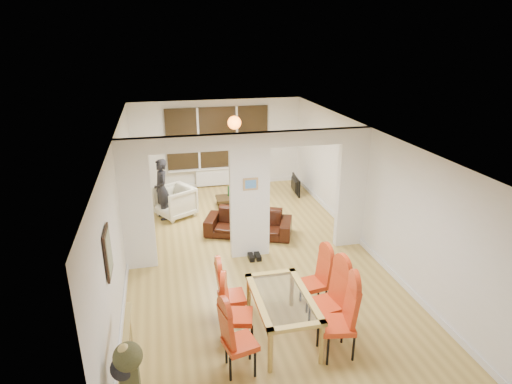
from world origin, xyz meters
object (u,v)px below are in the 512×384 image
object	(u,v)px
sofa	(248,223)
coffee_table	(237,201)
dining_chair_la	(240,339)
dining_chair_ra	(337,320)
dining_chair_rc	(314,280)
television	(293,185)
dining_chair_lc	(232,293)
bottle	(229,191)
dining_chair_rb	(327,300)
armchair	(175,202)
dining_chair_lb	(238,312)
dining_table	(282,316)
bowl	(233,195)
person	(162,189)

from	to	relation	value
sofa	coffee_table	distance (m)	1.85
dining_chair_la	dining_chair_ra	distance (m)	1.40
dining_chair_rc	sofa	world-z (taller)	dining_chair_rc
television	dining_chair_lc	bearing A→B (deg)	157.96
television	bottle	world-z (taller)	bottle
dining_chair_rb	armchair	world-z (taller)	dining_chair_rb
dining_chair_la	dining_chair_rc	bearing A→B (deg)	25.57
dining_chair_lb	television	size ratio (longest dim) A/B	1.23
armchair	dining_chair_lb	bearing A→B (deg)	-22.48
dining_chair_rc	sofa	xyz separation A→B (m)	(-0.49, 2.97, -0.23)
dining_chair_rc	coffee_table	world-z (taller)	dining_chair_rc
dining_chair_lb	dining_chair_lc	world-z (taller)	dining_chair_lb
dining_chair_ra	dining_chair_rb	bearing A→B (deg)	94.80
dining_chair_lb	dining_chair_rb	distance (m)	1.36
dining_table	bowl	bearing A→B (deg)	87.72
dining_chair_rb	sofa	bearing A→B (deg)	87.46
sofa	coffee_table	bearing A→B (deg)	109.33
television	coffee_table	xyz separation A→B (m)	(-1.77, -0.55, -0.12)
dining_table	coffee_table	bearing A→B (deg)	86.83
coffee_table	bottle	world-z (taller)	bottle
dining_chair_lc	television	bearing A→B (deg)	62.65
dining_chair_rc	armchair	xyz separation A→B (m)	(-2.07, 4.43, -0.12)
dining_chair_lb	dining_chair_rc	size ratio (longest dim) A/B	1.04
sofa	coffee_table	size ratio (longest dim) A/B	1.81
dining_table	bottle	size ratio (longest dim) A/B	5.08
dining_chair_la	sofa	world-z (taller)	dining_chair_la
dining_chair_lc	bottle	size ratio (longest dim) A/B	3.51
dining_table	dining_chair_rb	size ratio (longest dim) A/B	1.30
person	television	bearing A→B (deg)	91.95
dining_chair_lc	person	bearing A→B (deg)	101.80
dining_chair_lb	bowl	world-z (taller)	dining_chair_lb
bowl	dining_chair_lb	bearing A→B (deg)	-99.32
dining_chair_rc	bowl	bearing A→B (deg)	87.28
person	dining_chair_ra	bearing A→B (deg)	9.59
dining_chair_rc	person	world-z (taller)	person
dining_chair_ra	armchair	xyz separation A→B (m)	(-1.99, 5.60, -0.19)
dining_chair_lb	bowl	size ratio (longest dim) A/B	5.44
dining_chair_lc	coffee_table	distance (m)	5.00
dining_chair_lc	armchair	world-z (taller)	dining_chair_lc
dining_chair_rc	television	xyz separation A→B (m)	(1.34, 5.35, -0.26)
dining_chair_lb	dining_chair_lc	bearing A→B (deg)	104.03
dining_chair_lb	bottle	size ratio (longest dim) A/B	3.62
bottle	bowl	bearing A→B (deg)	-29.40
dining_table	dining_chair_rc	size ratio (longest dim) A/B	1.46
dining_table	person	world-z (taller)	person
coffee_table	person	bearing A→B (deg)	-167.37
dining_chair_lb	dining_chair_ra	distance (m)	1.43
bowl	television	bearing A→B (deg)	15.25
dining_chair_rc	armchair	size ratio (longest dim) A/B	1.20
dining_chair_la	coffee_table	world-z (taller)	dining_chair_la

